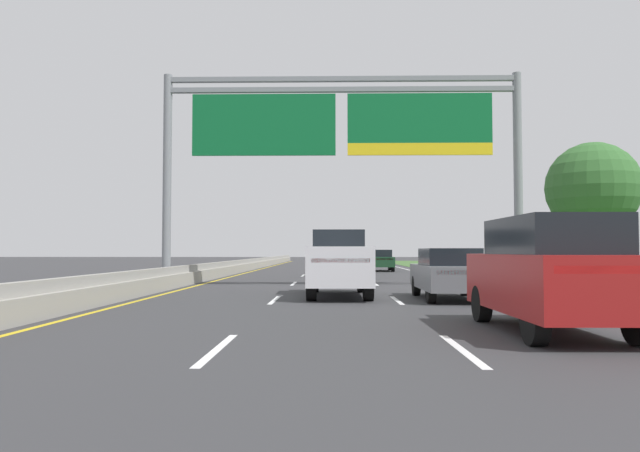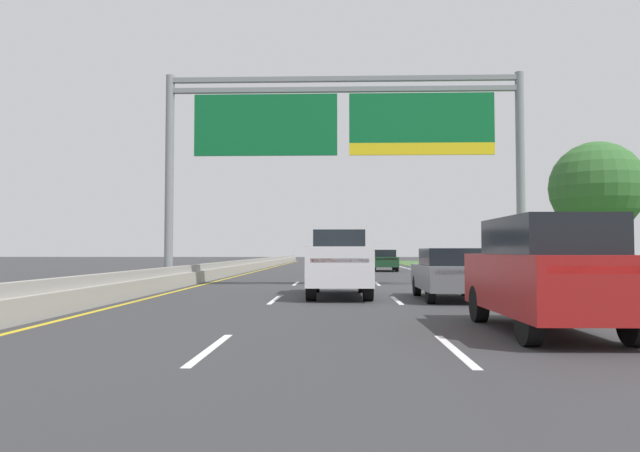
{
  "view_description": "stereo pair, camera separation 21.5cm",
  "coord_description": "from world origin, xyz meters",
  "px_view_note": "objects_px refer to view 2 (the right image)",
  "views": [
    {
      "loc": [
        -0.11,
        1.43,
        1.5
      ],
      "look_at": [
        -0.48,
        19.91,
        2.27
      ],
      "focal_mm": 33.38,
      "sensor_mm": 36.0,
      "label": 1
    },
    {
      "loc": [
        0.11,
        1.44,
        1.5
      ],
      "look_at": [
        -0.48,
        19.91,
        2.27
      ],
      "focal_mm": 33.38,
      "sensor_mm": 36.0,
      "label": 2
    }
  ],
  "objects_px": {
    "car_darkgreen_right_lane_sedan": "(384,260)",
    "car_grey_right_lane_sedan": "(449,273)",
    "overhead_sign_gantry": "(343,134)",
    "car_red_right_lane_suv": "(545,272)",
    "roadside_tree_mid": "(597,188)",
    "car_silver_centre_lane_sedan": "(335,262)",
    "pickup_truck_white": "(339,264)"
  },
  "relations": [
    {
      "from": "overhead_sign_gantry",
      "to": "car_red_right_lane_suv",
      "type": "height_order",
      "value": "overhead_sign_gantry"
    },
    {
      "from": "pickup_truck_white",
      "to": "car_darkgreen_right_lane_sedan",
      "type": "relative_size",
      "value": 1.22
    },
    {
      "from": "car_red_right_lane_suv",
      "to": "pickup_truck_white",
      "type": "bearing_deg",
      "value": 22.97
    },
    {
      "from": "overhead_sign_gantry",
      "to": "car_darkgreen_right_lane_sedan",
      "type": "bearing_deg",
      "value": 80.71
    },
    {
      "from": "car_silver_centre_lane_sedan",
      "to": "car_darkgreen_right_lane_sedan",
      "type": "distance_m",
      "value": 8.97
    },
    {
      "from": "pickup_truck_white",
      "to": "car_grey_right_lane_sedan",
      "type": "bearing_deg",
      "value": -110.29
    },
    {
      "from": "overhead_sign_gantry",
      "to": "car_silver_centre_lane_sedan",
      "type": "distance_m",
      "value": 12.53
    },
    {
      "from": "car_darkgreen_right_lane_sedan",
      "to": "car_grey_right_lane_sedan",
      "type": "bearing_deg",
      "value": -178.94
    },
    {
      "from": "overhead_sign_gantry",
      "to": "car_darkgreen_right_lane_sedan",
      "type": "height_order",
      "value": "overhead_sign_gantry"
    },
    {
      "from": "car_silver_centre_lane_sedan",
      "to": "roadside_tree_mid",
      "type": "xyz_separation_m",
      "value": [
        12.95,
        -6.28,
        3.78
      ]
    },
    {
      "from": "car_silver_centre_lane_sedan",
      "to": "car_grey_right_lane_sedan",
      "type": "relative_size",
      "value": 1.01
    },
    {
      "from": "pickup_truck_white",
      "to": "car_grey_right_lane_sedan",
      "type": "xyz_separation_m",
      "value": [
        3.39,
        -1.23,
        -0.26
      ]
    },
    {
      "from": "overhead_sign_gantry",
      "to": "pickup_truck_white",
      "type": "distance_m",
      "value": 7.28
    },
    {
      "from": "overhead_sign_gantry",
      "to": "car_grey_right_lane_sedan",
      "type": "bearing_deg",
      "value": -62.71
    },
    {
      "from": "overhead_sign_gantry",
      "to": "pickup_truck_white",
      "type": "bearing_deg",
      "value": -92.08
    },
    {
      "from": "overhead_sign_gantry",
      "to": "car_grey_right_lane_sedan",
      "type": "relative_size",
      "value": 3.42
    },
    {
      "from": "car_silver_centre_lane_sedan",
      "to": "roadside_tree_mid",
      "type": "relative_size",
      "value": 0.64
    },
    {
      "from": "pickup_truck_white",
      "to": "car_grey_right_lane_sedan",
      "type": "height_order",
      "value": "pickup_truck_white"
    },
    {
      "from": "overhead_sign_gantry",
      "to": "roadside_tree_mid",
      "type": "xyz_separation_m",
      "value": [
        12.54,
        4.95,
        -1.78
      ]
    },
    {
      "from": "car_red_right_lane_suv",
      "to": "roadside_tree_mid",
      "type": "height_order",
      "value": "roadside_tree_mid"
    },
    {
      "from": "pickup_truck_white",
      "to": "roadside_tree_mid",
      "type": "bearing_deg",
      "value": -52.3
    },
    {
      "from": "car_darkgreen_right_lane_sedan",
      "to": "car_grey_right_lane_sedan",
      "type": "xyz_separation_m",
      "value": [
        0.03,
        -25.67,
        0.0
      ]
    },
    {
      "from": "roadside_tree_mid",
      "to": "car_grey_right_lane_sedan",
      "type": "bearing_deg",
      "value": -129.9
    },
    {
      "from": "roadside_tree_mid",
      "to": "car_darkgreen_right_lane_sedan",
      "type": "bearing_deg",
      "value": 122.86
    },
    {
      "from": "car_darkgreen_right_lane_sedan",
      "to": "car_grey_right_lane_sedan",
      "type": "relative_size",
      "value": 1.01
    },
    {
      "from": "car_red_right_lane_suv",
      "to": "roadside_tree_mid",
      "type": "relative_size",
      "value": 0.69
    },
    {
      "from": "overhead_sign_gantry",
      "to": "roadside_tree_mid",
      "type": "distance_m",
      "value": 13.6
    },
    {
      "from": "car_darkgreen_right_lane_sedan",
      "to": "roadside_tree_mid",
      "type": "xyz_separation_m",
      "value": [
        9.36,
        -14.5,
        3.78
      ]
    },
    {
      "from": "car_darkgreen_right_lane_sedan",
      "to": "car_grey_right_lane_sedan",
      "type": "height_order",
      "value": "same"
    },
    {
      "from": "overhead_sign_gantry",
      "to": "car_red_right_lane_suv",
      "type": "distance_m",
      "value": 15.06
    },
    {
      "from": "car_darkgreen_right_lane_sedan",
      "to": "pickup_truck_white",
      "type": "bearing_deg",
      "value": 173.17
    },
    {
      "from": "overhead_sign_gantry",
      "to": "car_grey_right_lane_sedan",
      "type": "xyz_separation_m",
      "value": [
        3.21,
        -6.22,
        -5.56
      ]
    }
  ]
}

